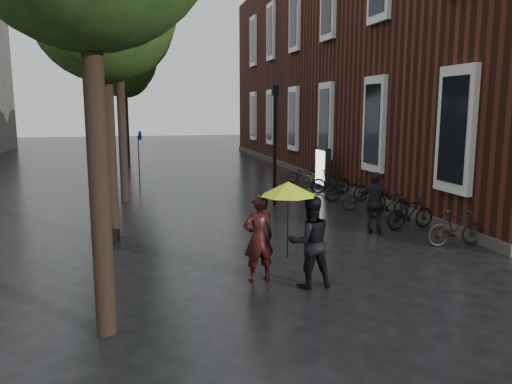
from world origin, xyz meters
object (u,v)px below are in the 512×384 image
object	(u,v)px
pedestrian_walking	(376,203)
parked_bicycles	(352,191)
person_black	(310,242)
ad_lightbox	(323,168)
person_burgundy	(259,238)
lamp_post	(275,133)

from	to	relation	value
pedestrian_walking	parked_bicycles	bearing A→B (deg)	-71.65
person_black	ad_lightbox	bearing A→B (deg)	-112.56
person_black	ad_lightbox	xyz separation A→B (m)	(4.79, 11.70, -0.01)
person_burgundy	pedestrian_walking	bearing A→B (deg)	-151.09
lamp_post	pedestrian_walking	bearing A→B (deg)	-71.36
ad_lightbox	lamp_post	xyz separation A→B (m)	(-3.12, -3.11, 1.75)
parked_bicycles	lamp_post	world-z (taller)	lamp_post
person_burgundy	pedestrian_walking	world-z (taller)	person_burgundy
pedestrian_walking	lamp_post	size ratio (longest dim) A/B	0.41
person_burgundy	person_black	world-z (taller)	person_black
person_burgundy	lamp_post	world-z (taller)	lamp_post
ad_lightbox	lamp_post	size ratio (longest dim) A/B	0.42
person_black	pedestrian_walking	distance (m)	4.96
pedestrian_walking	ad_lightbox	world-z (taller)	ad_lightbox
person_burgundy	pedestrian_walking	size ratio (longest dim) A/B	1.02
person_burgundy	parked_bicycles	xyz separation A→B (m)	(5.59, 7.63, -0.46)
person_burgundy	person_black	bearing A→B (deg)	141.43
parked_bicycles	lamp_post	size ratio (longest dim) A/B	2.80
parked_bicycles	ad_lightbox	world-z (taller)	ad_lightbox
person_black	lamp_post	xyz separation A→B (m)	(1.67, 8.59, 1.74)
person_burgundy	pedestrian_walking	distance (m)	5.28
person_burgundy	ad_lightbox	xyz separation A→B (m)	(5.72, 11.13, 0.01)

